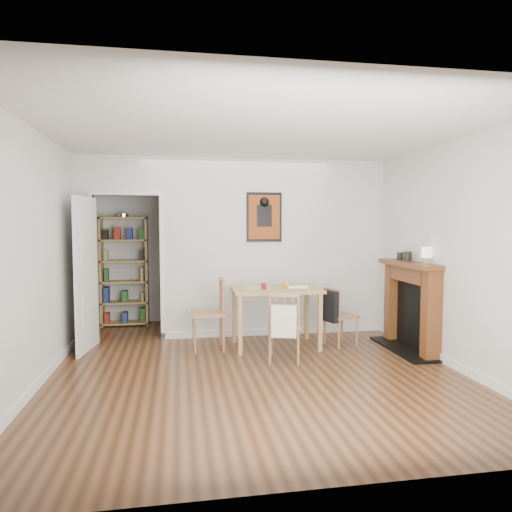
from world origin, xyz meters
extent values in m
plane|color=brown|center=(0.00, 0.00, 0.00)|extent=(5.20, 5.20, 0.00)
plane|color=#BBBBB9|center=(0.00, 2.60, 1.30)|extent=(4.50, 0.00, 4.50)
plane|color=#BBBBB9|center=(0.00, -2.60, 1.30)|extent=(4.50, 0.00, 4.50)
plane|color=#BBBBB9|center=(-2.25, 0.00, 1.30)|extent=(0.00, 5.20, 5.20)
plane|color=#BBBBB9|center=(2.25, 0.00, 1.30)|extent=(0.00, 5.20, 5.20)
plane|color=silver|center=(0.00, 0.00, 2.60)|extent=(5.20, 5.20, 0.00)
cube|color=#BBBBB9|center=(0.57, 1.40, 1.30)|extent=(3.35, 0.10, 2.60)
cube|color=#BBBBB9|center=(-2.12, 1.40, 1.30)|extent=(0.25, 0.10, 2.60)
cube|color=#BBBBB9|center=(-1.55, 1.40, 2.33)|extent=(0.90, 0.10, 0.55)
cube|color=silver|center=(-2.03, 1.40, 1.02)|extent=(0.06, 0.14, 2.05)
cube|color=silver|center=(-1.07, 1.40, 1.02)|extent=(0.06, 0.14, 2.05)
cube|color=silver|center=(0.57, 1.34, 0.05)|extent=(3.35, 0.02, 0.10)
cube|color=silver|center=(-2.24, -0.60, 0.05)|extent=(0.02, 4.00, 0.10)
cube|color=silver|center=(2.24, -0.60, 0.05)|extent=(0.02, 4.00, 0.10)
cube|color=silver|center=(-2.02, 0.93, 1.00)|extent=(0.15, 0.80, 2.00)
cube|color=black|center=(0.40, 1.33, 1.75)|extent=(0.52, 0.02, 0.72)
cube|color=maroon|center=(0.40, 1.32, 1.75)|extent=(0.46, 0.00, 0.64)
cube|color=#A78C4E|center=(0.43, 0.68, 0.78)|extent=(1.17, 0.75, 0.04)
cube|color=#A78C4E|center=(-0.09, 0.37, 0.38)|extent=(0.05, 0.05, 0.76)
cube|color=#A78C4E|center=(0.96, 0.37, 0.38)|extent=(0.05, 0.05, 0.76)
cube|color=#A78C4E|center=(-0.09, 0.99, 0.38)|extent=(0.05, 0.05, 0.76)
cube|color=#A78C4E|center=(0.96, 0.99, 0.38)|extent=(0.05, 0.05, 0.76)
cube|color=black|center=(1.13, 0.54, 0.56)|extent=(0.19, 0.34, 0.42)
cube|color=beige|center=(0.35, -0.17, 0.54)|extent=(0.31, 0.17, 0.37)
cube|color=#A78C4E|center=(-2.07, 2.40, 0.89)|extent=(0.04, 0.30, 1.78)
cube|color=#A78C4E|center=(-1.36, 2.40, 0.89)|extent=(0.04, 0.30, 1.78)
cube|color=#A78C4E|center=(-1.71, 2.40, 0.04)|extent=(0.75, 0.30, 0.03)
cube|color=#A78C4E|center=(-1.71, 2.40, 0.71)|extent=(0.75, 0.30, 0.03)
cube|color=#A78C4E|center=(-1.71, 2.40, 1.75)|extent=(0.75, 0.30, 0.03)
cube|color=maroon|center=(-1.71, 2.40, 0.89)|extent=(0.66, 0.24, 0.24)
cube|color=brown|center=(2.15, -0.24, 0.55)|extent=(0.20, 0.16, 1.10)
cube|color=brown|center=(2.15, 0.74, 0.55)|extent=(0.20, 0.16, 1.10)
cube|color=brown|center=(2.12, 0.25, 1.13)|extent=(0.30, 1.21, 0.06)
cube|color=brown|center=(2.15, 0.25, 1.00)|extent=(0.20, 0.85, 0.20)
cube|color=black|center=(2.21, 0.25, 0.45)|extent=(0.08, 0.81, 0.88)
cube|color=black|center=(2.09, 0.25, 0.01)|extent=(0.45, 1.25, 0.03)
cylinder|color=maroon|center=(0.25, 0.59, 0.84)|extent=(0.06, 0.06, 0.08)
sphere|color=orange|center=(0.60, 0.75, 0.84)|extent=(0.08, 0.08, 0.08)
cube|color=beige|center=(0.18, 0.70, 0.80)|extent=(0.42, 0.34, 0.00)
cube|color=white|center=(0.74, 0.69, 0.81)|extent=(0.31, 0.24, 0.01)
cylinder|color=silver|center=(2.17, -0.07, 1.20)|extent=(0.07, 0.07, 0.08)
cylinder|color=white|center=(2.17, -0.07, 1.30)|extent=(0.14, 0.14, 0.14)
cylinder|color=black|center=(2.15, 0.37, 1.22)|extent=(0.11, 0.11, 0.13)
cylinder|color=black|center=(2.15, 0.57, 1.21)|extent=(0.08, 0.08, 0.11)
camera|label=1|loc=(-0.83, -5.23, 1.65)|focal=32.00mm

